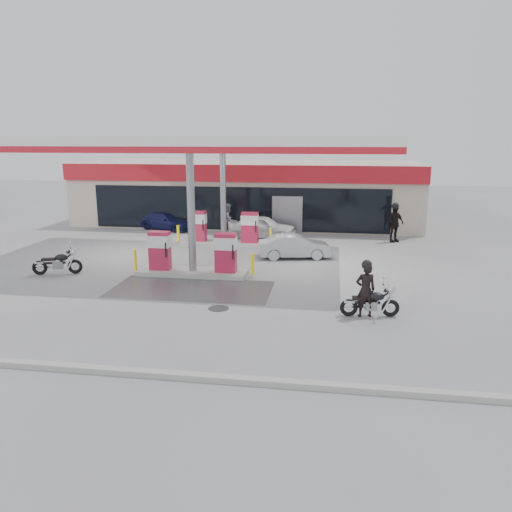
{
  "coord_description": "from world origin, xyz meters",
  "views": [
    {
      "loc": [
        5.63,
        -17.38,
        5.52
      ],
      "look_at": [
        2.85,
        0.7,
        1.2
      ],
      "focal_mm": 35.0,
      "sensor_mm": 36.0,
      "label": 1
    }
  ],
  "objects_px": {
    "pump_island_near": "(193,258)",
    "biker_main": "(365,290)",
    "sedan_white": "(262,227)",
    "hatchback_silver": "(295,246)",
    "parked_car_left": "(167,221)",
    "main_motorcycle": "(371,303)",
    "biker_walking": "(394,224)",
    "parked_motorcycle": "(58,263)",
    "attendant": "(228,219)",
    "pump_island_far": "(224,232)"
  },
  "relations": [
    {
      "from": "pump_island_far",
      "to": "attendant",
      "type": "relative_size",
      "value": 2.8
    },
    {
      "from": "biker_walking",
      "to": "hatchback_silver",
      "type": "bearing_deg",
      "value": -169.08
    },
    {
      "from": "sedan_white",
      "to": "biker_walking",
      "type": "bearing_deg",
      "value": -86.61
    },
    {
      "from": "parked_car_left",
      "to": "pump_island_far",
      "type": "bearing_deg",
      "value": -111.98
    },
    {
      "from": "pump_island_near",
      "to": "biker_main",
      "type": "relative_size",
      "value": 2.95
    },
    {
      "from": "main_motorcycle",
      "to": "parked_car_left",
      "type": "distance_m",
      "value": 18.08
    },
    {
      "from": "parked_motorcycle",
      "to": "sedan_white",
      "type": "distance_m",
      "value": 11.57
    },
    {
      "from": "pump_island_near",
      "to": "parked_car_left",
      "type": "bearing_deg",
      "value": 114.23
    },
    {
      "from": "parked_car_left",
      "to": "attendant",
      "type": "bearing_deg",
      "value": -86.4
    },
    {
      "from": "pump_island_near",
      "to": "main_motorcycle",
      "type": "distance_m",
      "value": 8.02
    },
    {
      "from": "parked_motorcycle",
      "to": "biker_walking",
      "type": "bearing_deg",
      "value": 14.17
    },
    {
      "from": "sedan_white",
      "to": "biker_walking",
      "type": "relative_size",
      "value": 1.89
    },
    {
      "from": "pump_island_near",
      "to": "parked_car_left",
      "type": "xyz_separation_m",
      "value": [
        -4.5,
        10.0,
        -0.17
      ]
    },
    {
      "from": "biker_walking",
      "to": "parked_car_left",
      "type": "bearing_deg",
      "value": 140.99
    },
    {
      "from": "main_motorcycle",
      "to": "biker_walking",
      "type": "relative_size",
      "value": 0.93
    },
    {
      "from": "parked_motorcycle",
      "to": "biker_main",
      "type": "bearing_deg",
      "value": -32.23
    },
    {
      "from": "parked_motorcycle",
      "to": "hatchback_silver",
      "type": "xyz_separation_m",
      "value": [
        9.51,
        4.38,
        0.1
      ]
    },
    {
      "from": "biker_main",
      "to": "hatchback_silver",
      "type": "bearing_deg",
      "value": -82.14
    },
    {
      "from": "hatchback_silver",
      "to": "biker_walking",
      "type": "height_order",
      "value": "biker_walking"
    },
    {
      "from": "parked_motorcycle",
      "to": "parked_car_left",
      "type": "distance_m",
      "value": 10.84
    },
    {
      "from": "parked_motorcycle",
      "to": "attendant",
      "type": "distance_m",
      "value": 10.93
    },
    {
      "from": "parked_motorcycle",
      "to": "parked_car_left",
      "type": "bearing_deg",
      "value": 66.88
    },
    {
      "from": "main_motorcycle",
      "to": "hatchback_silver",
      "type": "relative_size",
      "value": 0.55
    },
    {
      "from": "sedan_white",
      "to": "parked_car_left",
      "type": "height_order",
      "value": "sedan_white"
    },
    {
      "from": "attendant",
      "to": "parked_car_left",
      "type": "bearing_deg",
      "value": 79.77
    },
    {
      "from": "pump_island_near",
      "to": "hatchback_silver",
      "type": "height_order",
      "value": "pump_island_near"
    },
    {
      "from": "biker_main",
      "to": "hatchback_silver",
      "type": "relative_size",
      "value": 0.51
    },
    {
      "from": "parked_car_left",
      "to": "biker_walking",
      "type": "distance_m",
      "value": 13.62
    },
    {
      "from": "pump_island_near",
      "to": "parked_car_left",
      "type": "height_order",
      "value": "pump_island_near"
    },
    {
      "from": "pump_island_near",
      "to": "parked_motorcycle",
      "type": "relative_size",
      "value": 2.61
    },
    {
      "from": "biker_main",
      "to": "parked_car_left",
      "type": "height_order",
      "value": "biker_main"
    },
    {
      "from": "parked_motorcycle",
      "to": "attendant",
      "type": "bearing_deg",
      "value": 43.86
    },
    {
      "from": "pump_island_near",
      "to": "hatchback_silver",
      "type": "relative_size",
      "value": 1.51
    },
    {
      "from": "parked_car_left",
      "to": "biker_walking",
      "type": "xyz_separation_m",
      "value": [
        13.5,
        -1.8,
        0.48
      ]
    },
    {
      "from": "pump_island_near",
      "to": "parked_motorcycle",
      "type": "distance_m",
      "value": 5.62
    },
    {
      "from": "hatchback_silver",
      "to": "parked_car_left",
      "type": "relative_size",
      "value": 0.92
    },
    {
      "from": "parked_motorcycle",
      "to": "sedan_white",
      "type": "xyz_separation_m",
      "value": [
        7.29,
        8.98,
        0.19
      ]
    },
    {
      "from": "attendant",
      "to": "parked_car_left",
      "type": "distance_m",
      "value": 4.36
    },
    {
      "from": "pump_island_near",
      "to": "sedan_white",
      "type": "distance_m",
      "value": 8.38
    },
    {
      "from": "pump_island_far",
      "to": "biker_walking",
      "type": "relative_size",
      "value": 2.54
    },
    {
      "from": "sedan_white",
      "to": "biker_main",
      "type": "bearing_deg",
      "value": -154.26
    },
    {
      "from": "hatchback_silver",
      "to": "pump_island_near",
      "type": "bearing_deg",
      "value": 120.67
    },
    {
      "from": "biker_walking",
      "to": "pump_island_far",
      "type": "bearing_deg",
      "value": 162.33
    },
    {
      "from": "parked_motorcycle",
      "to": "attendant",
      "type": "height_order",
      "value": "attendant"
    },
    {
      "from": "pump_island_near",
      "to": "parked_motorcycle",
      "type": "bearing_deg",
      "value": -171.98
    },
    {
      "from": "pump_island_near",
      "to": "attendant",
      "type": "distance_m",
      "value": 8.81
    },
    {
      "from": "biker_main",
      "to": "attendant",
      "type": "relative_size",
      "value": 0.95
    },
    {
      "from": "parked_motorcycle",
      "to": "main_motorcycle",
      "type": "bearing_deg",
      "value": -31.9
    },
    {
      "from": "pump_island_near",
      "to": "attendant",
      "type": "xyz_separation_m",
      "value": [
        -0.33,
        8.8,
        0.21
      ]
    },
    {
      "from": "pump_island_near",
      "to": "pump_island_far",
      "type": "distance_m",
      "value": 6.0
    }
  ]
}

